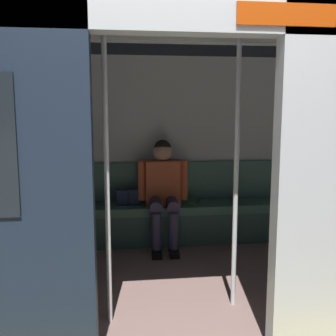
{
  "coord_description": "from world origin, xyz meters",
  "views": [
    {
      "loc": [
        0.38,
        2.22,
        1.49
      ],
      "look_at": [
        -0.04,
        -1.16,
        0.99
      ],
      "focal_mm": 42.08,
      "sensor_mm": 36.0,
      "label": 1
    }
  ],
  "objects_px": {
    "grab_pole_door": "(107,177)",
    "grab_pole_far": "(236,172)",
    "person_seated": "(163,186)",
    "train_car": "(155,113)",
    "bench_seat": "(155,214)",
    "handbag": "(128,197)",
    "book": "(192,201)"
  },
  "relations": [
    {
      "from": "book",
      "to": "handbag",
      "type": "bearing_deg",
      "value": 26.06
    },
    {
      "from": "train_car",
      "to": "person_seated",
      "type": "bearing_deg",
      "value": -100.8
    },
    {
      "from": "person_seated",
      "to": "grab_pole_far",
      "type": "relative_size",
      "value": 0.56
    },
    {
      "from": "handbag",
      "to": "grab_pole_door",
      "type": "distance_m",
      "value": 1.79
    },
    {
      "from": "book",
      "to": "grab_pole_far",
      "type": "height_order",
      "value": "grab_pole_far"
    },
    {
      "from": "train_car",
      "to": "handbag",
      "type": "xyz_separation_m",
      "value": [
        0.21,
        -1.01,
        -0.94
      ]
    },
    {
      "from": "train_car",
      "to": "bench_seat",
      "type": "height_order",
      "value": "train_car"
    },
    {
      "from": "grab_pole_door",
      "to": "handbag",
      "type": "bearing_deg",
      "value": -95.96
    },
    {
      "from": "bench_seat",
      "to": "handbag",
      "type": "relative_size",
      "value": 11.52
    },
    {
      "from": "train_car",
      "to": "person_seated",
      "type": "relative_size",
      "value": 5.48
    },
    {
      "from": "person_seated",
      "to": "grab_pole_far",
      "type": "xyz_separation_m",
      "value": [
        -0.38,
        1.44,
        0.38
      ]
    },
    {
      "from": "person_seated",
      "to": "bench_seat",
      "type": "bearing_deg",
      "value": -30.89
    },
    {
      "from": "person_seated",
      "to": "grab_pole_door",
      "type": "distance_m",
      "value": 1.71
    },
    {
      "from": "person_seated",
      "to": "grab_pole_far",
      "type": "bearing_deg",
      "value": 104.88
    },
    {
      "from": "grab_pole_far",
      "to": "train_car",
      "type": "bearing_deg",
      "value": -45.79
    },
    {
      "from": "person_seated",
      "to": "train_car",
      "type": "bearing_deg",
      "value": 79.2
    },
    {
      "from": "train_car",
      "to": "handbag",
      "type": "bearing_deg",
      "value": -77.99
    },
    {
      "from": "train_car",
      "to": "book",
      "type": "relative_size",
      "value": 29.09
    },
    {
      "from": "train_car",
      "to": "grab_pole_door",
      "type": "bearing_deg",
      "value": 60.52
    },
    {
      "from": "book",
      "to": "grab_pole_door",
      "type": "height_order",
      "value": "grab_pole_door"
    },
    {
      "from": "bench_seat",
      "to": "grab_pole_door",
      "type": "height_order",
      "value": "grab_pole_door"
    },
    {
      "from": "train_car",
      "to": "bench_seat",
      "type": "xyz_separation_m",
      "value": [
        -0.08,
        -0.93,
        -1.13
      ]
    },
    {
      "from": "train_car",
      "to": "bench_seat",
      "type": "distance_m",
      "value": 1.46
    },
    {
      "from": "book",
      "to": "grab_pole_door",
      "type": "distance_m",
      "value": 2.02
    },
    {
      "from": "grab_pole_door",
      "to": "grab_pole_far",
      "type": "distance_m",
      "value": 0.95
    },
    {
      "from": "book",
      "to": "grab_pole_far",
      "type": "relative_size",
      "value": 0.11
    },
    {
      "from": "person_seated",
      "to": "grab_pole_far",
      "type": "distance_m",
      "value": 1.54
    },
    {
      "from": "grab_pole_far",
      "to": "book",
      "type": "bearing_deg",
      "value": -88.61
    },
    {
      "from": "book",
      "to": "grab_pole_door",
      "type": "relative_size",
      "value": 0.11
    },
    {
      "from": "bench_seat",
      "to": "person_seated",
      "type": "distance_m",
      "value": 0.34
    },
    {
      "from": "bench_seat",
      "to": "grab_pole_far",
      "type": "bearing_deg",
      "value": 107.51
    },
    {
      "from": "handbag",
      "to": "grab_pole_far",
      "type": "xyz_separation_m",
      "value": [
        -0.76,
        1.57,
        0.52
      ]
    }
  ]
}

